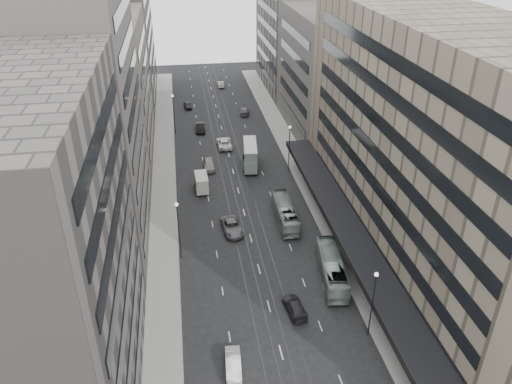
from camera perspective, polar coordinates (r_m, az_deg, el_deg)
ground at (r=58.10m, az=1.66°, el=-13.57°), size 220.00×220.00×0.00m
sidewalk_right at (r=90.92m, az=4.80°, el=3.35°), size 4.00×125.00×0.15m
sidewalk_left at (r=88.70m, az=-10.47°, el=2.25°), size 4.00×125.00×0.15m
department_store at (r=63.06m, az=20.06°, el=4.46°), size 19.20×60.00×30.00m
building_right_mid at (r=102.30m, az=8.49°, el=13.23°), size 15.00×28.00×24.00m
building_right_far at (r=129.99m, az=4.63°, el=17.70°), size 15.00×32.00×28.00m
building_left_a at (r=43.80m, az=-25.01°, el=-7.85°), size 15.00×28.00×30.00m
building_left_b at (r=66.24m, az=-20.11°, el=7.55°), size 15.00×26.00×34.00m
building_left_c at (r=92.90m, az=-17.10°, el=10.98°), size 15.00×28.00×25.00m
building_left_d at (r=124.29m, az=-15.56°, el=16.27°), size 15.00×38.00×28.00m
lamp_right_near at (r=53.42m, az=13.25°, el=-11.59°), size 0.44×0.44×8.32m
lamp_right_far at (r=86.09m, az=3.83°, el=5.62°), size 0.44×0.44×8.32m
lamp_left_near at (r=63.85m, az=-8.87°, el=-3.66°), size 0.44×0.44×8.32m
lamp_left_far at (r=102.80m, az=-9.40°, el=9.25°), size 0.44×0.44×8.32m
bus_near at (r=62.44m, az=8.64°, el=-8.61°), size 3.98×11.22×3.06m
bus_far at (r=72.73m, az=3.36°, el=-2.40°), size 2.63×10.45×2.90m
double_decker at (r=88.34m, az=-0.67°, el=4.29°), size 3.22×8.20×4.37m
panel_van at (r=81.22m, az=-6.25°, el=1.11°), size 2.29×4.46×2.77m
sedan_1 at (r=51.94m, az=-2.62°, el=-19.01°), size 1.78×4.40×1.42m
sedan_2 at (r=70.81m, az=-2.74°, el=-3.98°), size 3.13×5.82×1.55m
sedan_3 at (r=57.90m, az=4.44°, el=-12.94°), size 2.41×4.87×1.36m
sedan_4 at (r=88.60m, az=-5.39°, el=3.15°), size 2.00×4.92×1.67m
sedan_5 at (r=104.96m, az=-6.38°, el=7.32°), size 1.86×4.98×1.62m
sedan_6 at (r=97.21m, az=-3.66°, el=5.63°), size 2.83×5.95×1.64m
sedan_7 at (r=114.06m, az=-1.36°, el=9.23°), size 2.53×5.12×1.43m
sedan_8 at (r=118.95m, az=-7.80°, el=9.81°), size 2.00×4.25×1.40m
sedan_9 at (r=133.95m, az=-4.06°, el=12.21°), size 1.55×4.42×1.45m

